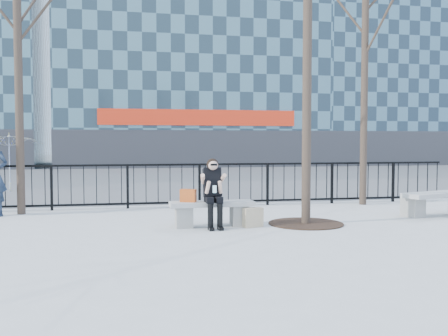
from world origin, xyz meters
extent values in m
plane|color=#A5A5A0|center=(0.00, 0.00, 0.00)|extent=(120.00, 120.00, 0.00)
cube|color=#474747|center=(0.00, 15.00, 0.00)|extent=(60.00, 23.00, 0.01)
cube|color=black|center=(0.00, 3.00, 1.08)|extent=(14.00, 0.05, 0.05)
cube|color=black|center=(0.00, 3.00, 0.12)|extent=(14.00, 0.05, 0.05)
cube|color=#2D2D30|center=(3.00, 21.96, 1.20)|extent=(18.00, 0.08, 2.40)
cube|color=#B9220C|center=(3.00, 21.90, 3.20)|extent=(12.60, 0.12, 1.00)
cube|color=#45676E|center=(20.00, 27.00, 10.00)|extent=(16.00, 10.00, 20.00)
cube|color=#2D2D30|center=(20.00, 21.96, 1.20)|extent=(16.00, 0.08, 2.40)
cylinder|color=black|center=(1.90, -0.10, 3.75)|extent=(0.18, 0.18, 7.50)
cylinder|color=black|center=(-4.00, 2.50, 3.25)|extent=(0.18, 0.18, 6.50)
cylinder|color=black|center=(4.50, 2.60, 3.50)|extent=(0.18, 0.18, 7.00)
cylinder|color=black|center=(1.90, -0.10, 0.01)|extent=(1.50, 1.50, 0.02)
cube|color=slate|center=(-0.55, 0.00, 0.20)|extent=(0.32, 0.38, 0.40)
cube|color=slate|center=(0.55, 0.00, 0.20)|extent=(0.32, 0.38, 0.40)
cube|color=gray|center=(0.00, 0.00, 0.45)|extent=(1.65, 0.46, 0.09)
cube|color=slate|center=(4.56, 0.36, 0.22)|extent=(0.35, 0.42, 0.44)
cube|color=gray|center=(5.16, 0.36, 0.49)|extent=(1.80, 0.50, 0.10)
cube|color=#B74816|center=(-0.46, 0.02, 0.61)|extent=(0.33, 0.25, 0.25)
cube|color=beige|center=(0.77, -0.24, 0.19)|extent=(0.42, 0.25, 0.37)
imported|color=yellow|center=(-5.39, 7.89, 0.98)|extent=(2.27, 2.31, 1.96)
camera|label=1|loc=(-1.65, -9.54, 1.65)|focal=40.00mm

